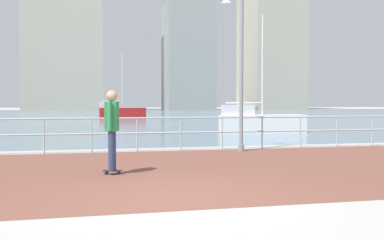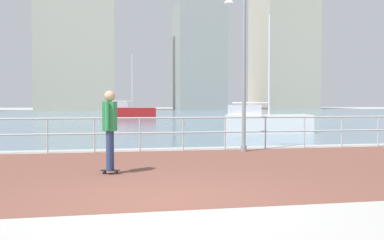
{
  "view_description": "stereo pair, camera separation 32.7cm",
  "coord_description": "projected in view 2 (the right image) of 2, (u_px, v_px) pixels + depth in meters",
  "views": [
    {
      "loc": [
        -1.13,
        -6.47,
        1.53
      ],
      "look_at": [
        1.18,
        4.09,
        1.1
      ],
      "focal_mm": 39.26,
      "sensor_mm": 36.0,
      "label": 1
    },
    {
      "loc": [
        -0.81,
        -6.53,
        1.53
      ],
      "look_at": [
        1.18,
        4.09,
        1.1
      ],
      "focal_mm": 39.26,
      "sensor_mm": 36.0,
      "label": 2
    }
  ],
  "objects": [
    {
      "name": "brick_paving",
      "position": [
        150.0,
        170.0,
        9.64
      ],
      "size": [
        28.0,
        7.49,
        0.01
      ],
      "primitive_type": "cube",
      "color": "brown",
      "rests_on": "ground"
    },
    {
      "name": "skateboarder",
      "position": [
        110.0,
        124.0,
        9.03
      ],
      "size": [
        0.41,
        0.56,
        1.8
      ],
      "color": "black",
      "rests_on": "ground"
    },
    {
      "name": "sailboat_navy",
      "position": [
        131.0,
        111.0,
        45.68
      ],
      "size": [
        5.02,
        1.91,
        6.9
      ],
      "color": "#B21E1E",
      "rests_on": "ground"
    },
    {
      "name": "lamppost",
      "position": [
        240.0,
        53.0,
        13.28
      ],
      "size": [
        0.67,
        0.65,
        5.63
      ],
      "color": "gray",
      "rests_on": "ground"
    },
    {
      "name": "ground",
      "position": [
        121.0,
        117.0,
        45.91
      ],
      "size": [
        220.0,
        220.0,
        0.0
      ],
      "primitive_type": "plane",
      "color": "#ADAAA5"
    },
    {
      "name": "tower_slate",
      "position": [
        283.0,
        46.0,
        115.93
      ],
      "size": [
        14.28,
        17.14,
        36.17
      ],
      "color": "#B2AD99",
      "rests_on": "ground"
    },
    {
      "name": "tower_steel",
      "position": [
        76.0,
        10.0,
        91.55
      ],
      "size": [
        16.49,
        10.42,
        45.61
      ],
      "color": "#B2AD99",
      "rests_on": "ground"
    },
    {
      "name": "sailboat_teal",
      "position": [
        266.0,
        122.0,
        21.74
      ],
      "size": [
        4.44,
        1.69,
        6.11
      ],
      "color": "white",
      "rests_on": "ground"
    },
    {
      "name": "tower_concrete",
      "position": [
        199.0,
        57.0,
        99.46
      ],
      "size": [
        10.96,
        11.83,
        26.7
      ],
      "color": "#939993",
      "rests_on": "ground"
    },
    {
      "name": "waterfront_railing",
      "position": [
        140.0,
        128.0,
        13.29
      ],
      "size": [
        25.25,
        0.06,
        1.09
      ],
      "color": "#B2BCC1",
      "rests_on": "ground"
    },
    {
      "name": "harbor_water",
      "position": [
        119.0,
        114.0,
        57.51
      ],
      "size": [
        180.0,
        88.0,
        0.0
      ],
      "primitive_type": "cube",
      "color": "slate",
      "rests_on": "ground"
    }
  ]
}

